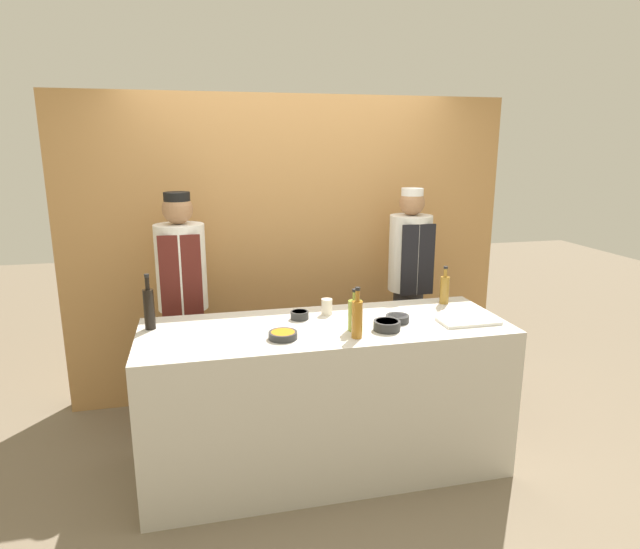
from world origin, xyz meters
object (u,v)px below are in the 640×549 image
sauce_bowl_yellow (300,315)px  bottle_amber (357,318)px  sauce_bowl_purple (397,318)px  bottle_vinegar (445,289)px  chef_right (409,288)px  sauce_bowl_orange (283,335)px  cup_cream (327,307)px  sauce_bowl_brown (387,325)px  cutting_board (468,321)px  bottle_soy (149,308)px  chef_left (183,302)px  bottle_oil (355,314)px

sauce_bowl_yellow → bottle_amber: (0.25, -0.40, 0.09)m
sauce_bowl_yellow → sauce_bowl_purple: 0.61m
bottle_vinegar → chef_right: size_ratio=0.15×
sauce_bowl_orange → cup_cream: cup_cream is taller
sauce_bowl_brown → cup_cream: bearing=126.2°
chef_right → bottle_amber: bearing=-125.8°
cutting_board → sauce_bowl_yellow: bearing=162.9°
bottle_soy → bottle_vinegar: 1.94m
cutting_board → chef_left: (-1.73, 0.93, -0.03)m
cup_cream → cutting_board: bearing=-23.8°
bottle_amber → chef_right: 1.27m
cutting_board → bottle_vinegar: bearing=85.0°
sauce_bowl_brown → bottle_soy: size_ratio=0.47×
chef_right → sauce_bowl_yellow: bearing=-148.0°
sauce_bowl_brown → bottle_vinegar: bearing=36.8°
cutting_board → bottle_oil: size_ratio=1.42×
bottle_oil → chef_left: chef_left is taller
sauce_bowl_yellow → chef_right: bearing=32.0°
bottle_oil → bottle_vinegar: (0.76, 0.39, 0.00)m
cutting_board → bottle_oil: bottle_oil is taller
sauce_bowl_yellow → bottle_vinegar: bottle_vinegar is taller
bottle_oil → sauce_bowl_orange: bearing=-174.3°
sauce_bowl_brown → sauce_bowl_purple: (0.12, 0.13, -0.01)m
cup_cream → bottle_amber: bearing=-82.1°
cutting_board → cup_cream: bearing=156.2°
bottle_soy → bottle_oil: 1.22m
cup_cream → sauce_bowl_yellow: bearing=-164.7°
sauce_bowl_purple → bottle_oil: bottle_oil is taller
chef_right → cup_cream: bearing=-144.7°
chef_right → cutting_board: bearing=-89.2°
sauce_bowl_yellow → cup_cream: 0.20m
sauce_bowl_purple → cutting_board: (0.42, -0.11, -0.01)m
sauce_bowl_yellow → chef_right: size_ratio=0.07×
bottle_oil → sauce_bowl_purple: bearing=15.5°
sauce_bowl_orange → chef_left: 1.10m
sauce_bowl_purple → chef_left: 1.54m
sauce_bowl_yellow → cutting_board: 1.05m
sauce_bowl_brown → bottle_soy: bearing=165.9°
sauce_bowl_orange → bottle_amber: (0.41, -0.08, 0.09)m
chef_left → chef_right: chef_left is taller
chef_right → sauce_bowl_purple: bearing=-116.8°
sauce_bowl_brown → chef_right: (0.53, 0.94, -0.05)m
cup_cream → sauce_bowl_brown: bearing=-53.8°
sauce_bowl_orange → bottle_amber: 0.43m
bottle_soy → chef_left: (0.18, 0.60, -0.15)m
sauce_bowl_orange → sauce_bowl_purple: sauce_bowl_purple is taller
cup_cream → chef_left: bearing=148.2°
sauce_bowl_purple → chef_right: 0.91m
sauce_bowl_purple → bottle_soy: (-1.48, 0.22, 0.11)m
bottle_vinegar → bottle_amber: bearing=-146.9°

